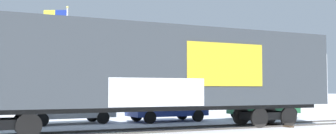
{
  "coord_description": "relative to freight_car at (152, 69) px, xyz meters",
  "views": [
    {
      "loc": [
        -5.07,
        -16.46,
        1.74
      ],
      "look_at": [
        1.82,
        0.97,
        2.78
      ],
      "focal_mm": 43.94,
      "sensor_mm": 36.0,
      "label": 1
    }
  ],
  "objects": [
    {
      "name": "hillside",
      "position": [
        -0.65,
        63.97,
        1.95
      ],
      "size": [
        111.35,
        29.97,
        13.98
      ],
      "color": "silver",
      "rests_on": "ground_plane"
    },
    {
      "name": "parked_car_green",
      "position": [
        8.72,
        4.55,
        -1.84
      ],
      "size": [
        4.47,
        2.44,
        1.62
      ],
      "color": "#1E5933",
      "rests_on": "ground_plane"
    },
    {
      "name": "parked_car_blue",
      "position": [
        2.47,
        4.69,
        -1.78
      ],
      "size": [
        4.42,
        2.33,
        1.73
      ],
      "color": "navy",
      "rests_on": "ground_plane"
    },
    {
      "name": "track",
      "position": [
        -0.42,
        -0.02,
        -2.6
      ],
      "size": [
        59.99,
        4.82,
        0.08
      ],
      "color": "#4C4742",
      "rests_on": "ground_plane"
    },
    {
      "name": "ground_plane",
      "position": [
        -0.71,
        0.0,
        -2.64
      ],
      "size": [
        260.0,
        260.0,
        0.0
      ],
      "primitive_type": "plane",
      "color": "silver"
    },
    {
      "name": "parked_car_silver",
      "position": [
        -2.83,
        5.0,
        -1.82
      ],
      "size": [
        4.68,
        2.35,
        1.58
      ],
      "color": "#B7BABF",
      "rests_on": "ground_plane"
    },
    {
      "name": "flagpole",
      "position": [
        -2.3,
        12.01,
        2.29
      ],
      "size": [
        1.59,
        0.82,
        7.45
      ],
      "color": "silver",
      "rests_on": "ground_plane"
    },
    {
      "name": "freight_car",
      "position": [
        0.0,
        0.0,
        0.0
      ],
      "size": [
        16.9,
        4.01,
        4.6
      ],
      "color": "#33383D",
      "rests_on": "ground_plane"
    }
  ]
}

